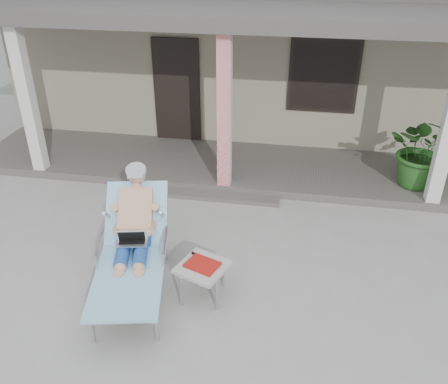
# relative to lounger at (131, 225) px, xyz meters

# --- Properties ---
(ground) EXTENTS (60.00, 60.00, 0.00)m
(ground) POSITION_rel_lounger_xyz_m (0.73, 0.47, -0.88)
(ground) COLOR #9E9E99
(ground) RESTS_ON ground
(house) EXTENTS (10.40, 5.40, 3.30)m
(house) POSITION_rel_lounger_xyz_m (0.74, 6.96, 0.79)
(house) COLOR gray
(house) RESTS_ON ground
(porch_deck) EXTENTS (10.00, 2.00, 0.15)m
(porch_deck) POSITION_rel_lounger_xyz_m (0.73, 3.47, -0.80)
(porch_deck) COLOR #605B56
(porch_deck) RESTS_ON ground
(porch_overhang) EXTENTS (10.00, 2.30, 2.85)m
(porch_overhang) POSITION_rel_lounger_xyz_m (0.73, 3.41, 1.91)
(porch_overhang) COLOR silver
(porch_overhang) RESTS_ON porch_deck
(porch_step) EXTENTS (2.00, 0.30, 0.07)m
(porch_step) POSITION_rel_lounger_xyz_m (0.73, 2.32, -0.84)
(porch_step) COLOR #605B56
(porch_step) RESTS_ON ground
(lounger) EXTENTS (1.25, 2.27, 1.42)m
(lounger) POSITION_rel_lounger_xyz_m (0.00, 0.00, 0.00)
(lounger) COLOR #B7B7BC
(lounger) RESTS_ON ground
(side_table) EXTENTS (0.72, 0.72, 0.50)m
(side_table) POSITION_rel_lounger_xyz_m (0.93, -0.14, -0.45)
(side_table) COLOR #B1B1AC
(side_table) RESTS_ON ground
(potted_palm) EXTENTS (1.31, 1.18, 1.31)m
(potted_palm) POSITION_rel_lounger_xyz_m (4.09, 3.15, -0.07)
(potted_palm) COLOR #26591E
(potted_palm) RESTS_ON porch_deck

